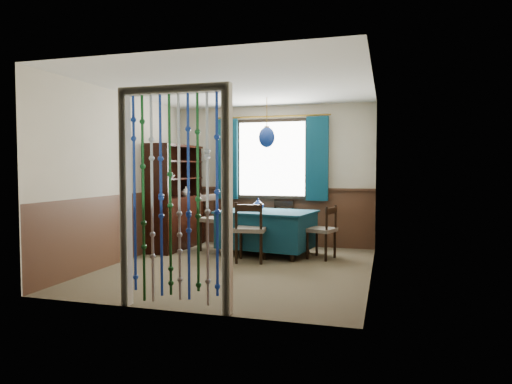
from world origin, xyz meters
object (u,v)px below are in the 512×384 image
(dining_table, at_px, (267,229))
(chair_left, at_px, (215,220))
(bowl_shelf, at_px, (169,177))
(vase_table, at_px, (258,205))
(chair_near, at_px, (250,230))
(sideboard, at_px, (175,213))
(chair_right, at_px, (323,230))
(vase_sideboard, at_px, (186,191))
(chair_far, at_px, (281,222))
(pendant_lamp, at_px, (267,137))

(dining_table, relative_size, chair_left, 1.64)
(chair_left, xyz_separation_m, bowl_shelf, (-0.69, -0.32, 0.73))
(vase_table, bearing_deg, bowl_shelf, -169.41)
(chair_near, xyz_separation_m, sideboard, (-1.60, 0.78, 0.14))
(chair_near, xyz_separation_m, chair_right, (0.99, 0.55, -0.04))
(vase_sideboard, bearing_deg, vase_table, -14.43)
(chair_near, height_order, chair_far, chair_near)
(chair_right, relative_size, vase_table, 4.58)
(vase_sideboard, bearing_deg, chair_left, -25.56)
(dining_table, xyz_separation_m, bowl_shelf, (-1.62, -0.19, 0.84))
(chair_left, distance_m, vase_table, 0.82)
(vase_table, bearing_deg, dining_table, -25.65)
(pendant_lamp, bearing_deg, chair_near, -97.05)
(chair_left, distance_m, pendant_lamp, 1.65)
(chair_near, height_order, sideboard, sideboard)
(chair_far, bearing_deg, chair_near, 89.89)
(chair_right, height_order, vase_sideboard, vase_sideboard)
(chair_far, xyz_separation_m, vase_table, (-0.25, -0.63, 0.34))
(chair_left, height_order, vase_table, chair_left)
(chair_near, xyz_separation_m, chair_far, (0.16, 1.35, -0.03))
(vase_sideboard, bearing_deg, chair_far, 8.44)
(bowl_shelf, bearing_deg, vase_sideboard, 90.00)
(pendant_lamp, bearing_deg, dining_table, 82.87)
(dining_table, bearing_deg, pendant_lamp, -88.20)
(chair_right, relative_size, sideboard, 0.46)
(dining_table, height_order, chair_right, chair_right)
(chair_right, height_order, pendant_lamp, pendant_lamp)
(bowl_shelf, bearing_deg, chair_far, 27.85)
(chair_near, bearing_deg, sideboard, 146.96)
(chair_right, bearing_deg, sideboard, 102.41)
(chair_far, relative_size, pendant_lamp, 1.06)
(dining_table, height_order, vase_table, vase_table)
(chair_near, xyz_separation_m, bowl_shelf, (-1.54, 0.46, 0.77))
(chair_left, height_order, chair_right, chair_left)
(sideboard, height_order, vase_table, sideboard)
(chair_left, bearing_deg, chair_far, 137.77)
(chair_right, bearing_deg, vase_sideboard, 95.22)
(sideboard, bearing_deg, chair_near, -23.76)
(dining_table, relative_size, bowl_shelf, 7.23)
(bowl_shelf, bearing_deg, chair_left, 24.71)
(bowl_shelf, distance_m, vase_sideboard, 0.70)
(vase_table, height_order, bowl_shelf, bowl_shelf)
(chair_far, bearing_deg, vase_table, 75.23)
(dining_table, relative_size, chair_far, 1.91)
(dining_table, bearing_deg, chair_far, 92.38)
(pendant_lamp, height_order, bowl_shelf, pendant_lamp)
(dining_table, xyz_separation_m, pendant_lamp, (-0.00, -0.00, 1.47))
(chair_right, distance_m, bowl_shelf, 2.66)
(chair_right, xyz_separation_m, sideboard, (-2.59, 0.23, 0.18))
(chair_right, xyz_separation_m, bowl_shelf, (-2.53, -0.10, 0.81))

